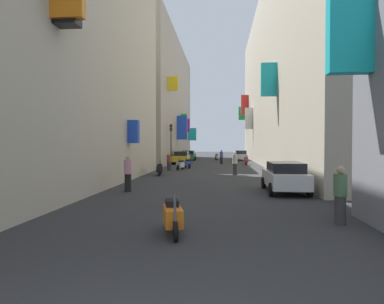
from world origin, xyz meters
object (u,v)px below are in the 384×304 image
at_px(scooter_silver, 180,165).
at_px(parked_car_silver, 241,155).
at_px(scooter_black, 160,169).
at_px(traffic_light_near_corner, 171,138).
at_px(pedestrian_crossing, 235,163).
at_px(pedestrian_far_away, 340,195).
at_px(pedestrian_near_left, 221,157).
at_px(scooter_blue, 187,163).
at_px(scooter_red, 246,161).
at_px(pedestrian_near_right, 128,173).
at_px(parked_car_green, 188,155).
at_px(scooter_orange, 173,216).
at_px(parked_car_yellow, 181,157).
at_px(parked_car_white, 285,176).
at_px(scooter_white, 217,157).
at_px(pedestrian_mid_street, 169,162).

bearing_deg(scooter_silver, parked_car_silver, 71.47).
relative_size(scooter_black, traffic_light_near_corner, 0.44).
bearing_deg(pedestrian_crossing, pedestrian_far_away, -81.07).
relative_size(parked_car_silver, pedestrian_near_left, 2.63).
height_order(scooter_silver, scooter_blue, same).
xyz_separation_m(scooter_red, pedestrian_near_right, (-7.23, -21.97, 0.43)).
relative_size(scooter_blue, pedestrian_near_left, 1.04).
bearing_deg(pedestrian_near_left, scooter_red, -29.02).
relative_size(pedestrian_near_right, traffic_light_near_corner, 0.40).
bearing_deg(parked_car_green, pedestrian_far_away, -77.92).
bearing_deg(pedestrian_far_away, scooter_orange, -162.67).
distance_m(parked_car_yellow, pedestrian_near_right, 23.44).
distance_m(parked_car_silver, pedestrian_far_away, 39.01).
bearing_deg(parked_car_yellow, scooter_red, -11.28).
bearing_deg(pedestrian_near_left, pedestrian_near_right, -100.87).
relative_size(scooter_black, pedestrian_near_right, 1.10).
height_order(parked_car_green, parked_car_yellow, parked_car_yellow).
bearing_deg(parked_car_silver, scooter_red, -90.10).
bearing_deg(pedestrian_crossing, parked_car_white, -77.24).
relative_size(pedestrian_near_left, pedestrian_near_right, 0.92).
distance_m(pedestrian_crossing, pedestrian_far_away, 15.66).
xyz_separation_m(parked_car_green, scooter_white, (3.98, 1.10, -0.28)).
relative_size(parked_car_yellow, scooter_white, 2.17).
distance_m(scooter_blue, traffic_light_near_corner, 5.09).
distance_m(parked_car_white, pedestrian_near_left, 23.24).
bearing_deg(scooter_silver, parked_car_green, 93.32).
relative_size(parked_car_white, pedestrian_crossing, 2.38).
distance_m(parked_car_white, scooter_white, 32.82).
relative_size(scooter_red, scooter_blue, 1.07).
xyz_separation_m(scooter_orange, pedestrian_mid_street, (-3.34, 20.68, 0.30)).
distance_m(pedestrian_crossing, pedestrian_mid_street, 6.73).
height_order(parked_car_green, pedestrian_far_away, pedestrian_far_away).
bearing_deg(pedestrian_near_left, scooter_silver, -110.90).
relative_size(pedestrian_crossing, pedestrian_far_away, 1.05).
xyz_separation_m(parked_car_white, scooter_blue, (-6.29, 15.82, -0.31)).
bearing_deg(pedestrian_crossing, pedestrian_mid_street, 145.99).
height_order(scooter_black, traffic_light_near_corner, traffic_light_near_corner).
relative_size(parked_car_yellow, pedestrian_near_left, 2.38).
bearing_deg(parked_car_white, scooter_red, 90.88).
bearing_deg(pedestrian_near_left, scooter_white, 94.24).
distance_m(parked_car_green, scooter_blue, 15.76).
xyz_separation_m(scooter_red, pedestrian_crossing, (-1.71, -12.54, 0.42)).
distance_m(scooter_blue, pedestrian_crossing, 8.05).
bearing_deg(pedestrian_far_away, scooter_white, 96.06).
bearing_deg(pedestrian_mid_street, scooter_blue, 66.63).
height_order(scooter_orange, pedestrian_near_right, pedestrian_near_right).
relative_size(scooter_white, pedestrian_crossing, 1.02).
bearing_deg(scooter_black, scooter_red, 61.24).
relative_size(scooter_blue, scooter_white, 0.94).
xyz_separation_m(parked_car_yellow, pedestrian_near_right, (0.18, -23.44, 0.13)).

